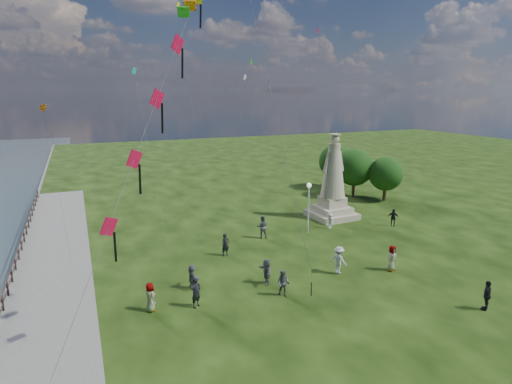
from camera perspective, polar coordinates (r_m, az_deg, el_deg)
name	(u,v)px	position (r m, az deg, el deg)	size (l,w,h in m)	color
waterfront	(27,302)	(29.29, -28.21, -12.78)	(200.00, 200.00, 1.51)	#374B53
statue	(333,187)	(41.65, 10.20, 0.69)	(4.18, 4.18, 8.13)	tan
lamppost	(309,197)	(36.91, 7.05, -0.66)	(0.41, 0.41, 4.40)	silver
tree_row	(355,167)	(51.67, 13.04, 3.31)	(6.21, 11.51, 5.63)	#382314
person_0	(196,292)	(25.16, -7.98, -13.09)	(0.66, 0.43, 1.81)	black
person_1	(283,283)	(26.19, 3.65, -12.07)	(0.80, 0.50, 1.65)	#595960
person_2	(339,260)	(29.68, 10.98, -8.88)	(1.22, 0.63, 1.90)	silver
person_3	(487,295)	(27.85, 28.44, -12.01)	(1.04, 0.53, 1.77)	black
person_4	(392,258)	(30.98, 17.64, -8.41)	(0.88, 0.54, 1.81)	#595960
person_5	(192,277)	(27.41, -8.51, -11.09)	(1.46, 0.63, 1.57)	#595960
person_6	(225,245)	(32.22, -4.09, -7.02)	(0.63, 0.41, 1.71)	black
person_7	(262,227)	(35.84, 0.83, -4.66)	(0.94, 0.58, 1.94)	#595960
person_8	(330,221)	(38.83, 9.80, -3.79)	(0.95, 0.49, 1.48)	silver
person_9	(393,217)	(40.96, 17.80, -3.25)	(0.94, 0.48, 1.60)	black
person_10	(150,297)	(25.25, -13.93, -13.45)	(0.82, 0.50, 1.67)	#595960
person_11	(266,271)	(27.68, 1.40, -10.53)	(1.57, 0.68, 1.70)	#595960
red_kite_train	(166,79)	(22.50, -11.89, 14.47)	(10.35, 9.35, 20.31)	black
small_kites	(218,75)	(43.52, -5.05, 15.29)	(28.56, 18.43, 25.34)	#1CA896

